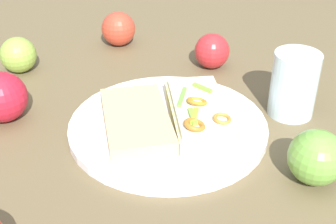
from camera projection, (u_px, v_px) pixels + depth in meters
The scene contains 10 objects.
ground_plane at pixel (168, 130), 0.73m from camera, with size 2.00×2.00×0.00m, color brown.
plate at pixel (168, 126), 0.73m from camera, with size 0.31×0.31×0.01m, color white.
sandwich at pixel (200, 113), 0.72m from camera, with size 0.10×0.19×0.04m.
bread_slice_side at pixel (136, 119), 0.71m from camera, with size 0.17×0.10×0.02m, color tan.
apple_0 at pixel (18, 55), 0.89m from camera, with size 0.07×0.07×0.07m, color #8AAE42.
apple_1 at pixel (212, 51), 0.90m from camera, with size 0.07×0.07×0.07m, color red.
apple_2 at pixel (316, 157), 0.61m from camera, with size 0.08×0.08×0.08m, color #6AA13F.
apple_3 at pixel (118, 29), 0.99m from camera, with size 0.07×0.07×0.07m, color #C53E2A.
apple_4 at pixel (2, 97), 0.74m from camera, with size 0.08×0.08×0.08m, color red.
drinking_glass at pixel (294, 84), 0.75m from camera, with size 0.07×0.07×0.11m, color silver.
Camera 1 is at (-0.12, -0.59, 0.42)m, focal length 49.53 mm.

